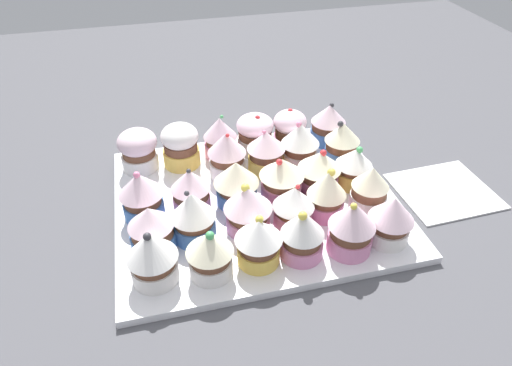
# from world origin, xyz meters

# --- Properties ---
(ground_plane) EXTENTS (1.80, 1.80, 0.03)m
(ground_plane) POSITION_xyz_m (0.00, 0.00, -0.01)
(ground_plane) COLOR #4C4C51
(baking_tray) EXTENTS (0.42, 0.36, 0.01)m
(baking_tray) POSITION_xyz_m (0.00, 0.00, 0.01)
(baking_tray) COLOR silver
(baking_tray) RESTS_ON ground_plane
(cupcake_0) EXTENTS (0.06, 0.06, 0.07)m
(cupcake_0) POSITION_xyz_m (-0.16, -0.13, 0.05)
(cupcake_0) COLOR #477AC6
(cupcake_0) RESTS_ON baking_tray
(cupcake_1) EXTENTS (0.06, 0.06, 0.07)m
(cupcake_1) POSITION_xyz_m (-0.09, -0.13, 0.05)
(cupcake_1) COLOR pink
(cupcake_1) RESTS_ON baking_tray
(cupcake_2) EXTENTS (0.06, 0.06, 0.07)m
(cupcake_2) POSITION_xyz_m (-0.03, -0.13, 0.05)
(cupcake_2) COLOR white
(cupcake_2) RESTS_ON baking_tray
(cupcake_3) EXTENTS (0.06, 0.06, 0.07)m
(cupcake_3) POSITION_xyz_m (0.03, -0.13, 0.05)
(cupcake_3) COLOR pink
(cupcake_3) RESTS_ON baking_tray
(cupcake_4) EXTENTS (0.06, 0.06, 0.07)m
(cupcake_4) POSITION_xyz_m (0.10, -0.12, 0.05)
(cupcake_4) COLOR #EFC651
(cupcake_4) RESTS_ON baking_tray
(cupcake_5) EXTENTS (0.06, 0.06, 0.07)m
(cupcake_5) POSITION_xyz_m (0.17, -0.13, 0.05)
(cupcake_5) COLOR white
(cupcake_5) RESTS_ON baking_tray
(cupcake_6) EXTENTS (0.06, 0.06, 0.07)m
(cupcake_6) POSITION_xyz_m (-0.16, -0.07, 0.05)
(cupcake_6) COLOR #477AC6
(cupcake_6) RESTS_ON baking_tray
(cupcake_7) EXTENTS (0.06, 0.06, 0.08)m
(cupcake_7) POSITION_xyz_m (-0.09, -0.07, 0.05)
(cupcake_7) COLOR white
(cupcake_7) RESTS_ON baking_tray
(cupcake_8) EXTENTS (0.06, 0.06, 0.08)m
(cupcake_8) POSITION_xyz_m (-0.03, -0.07, 0.05)
(cupcake_8) COLOR #EFC651
(cupcake_8) RESTS_ON baking_tray
(cupcake_9) EXTENTS (0.06, 0.06, 0.08)m
(cupcake_9) POSITION_xyz_m (0.03, -0.07, 0.05)
(cupcake_9) COLOR white
(cupcake_9) RESTS_ON baking_tray
(cupcake_10) EXTENTS (0.06, 0.06, 0.07)m
(cupcake_10) POSITION_xyz_m (-0.16, -0.00, 0.05)
(cupcake_10) COLOR #EFC651
(cupcake_10) RESTS_ON baking_tray
(cupcake_11) EXTENTS (0.07, 0.07, 0.07)m
(cupcake_11) POSITION_xyz_m (-0.10, -0.00, 0.05)
(cupcake_11) COLOR pink
(cupcake_11) RESTS_ON baking_tray
(cupcake_12) EXTENTS (0.07, 0.07, 0.08)m
(cupcake_12) POSITION_xyz_m (-0.04, 0.01, 0.05)
(cupcake_12) COLOR pink
(cupcake_12) RESTS_ON baking_tray
(cupcake_13) EXTENTS (0.07, 0.07, 0.07)m
(cupcake_13) POSITION_xyz_m (0.03, -0.00, 0.05)
(cupcake_13) COLOR #477AC6
(cupcake_13) RESTS_ON baking_tray
(cupcake_14) EXTENTS (0.06, 0.06, 0.07)m
(cupcake_14) POSITION_xyz_m (0.10, -0.00, 0.05)
(cupcake_14) COLOR pink
(cupcake_14) RESTS_ON baking_tray
(cupcake_15) EXTENTS (0.06, 0.06, 0.08)m
(cupcake_15) POSITION_xyz_m (0.17, 0.00, 0.05)
(cupcake_15) COLOR #477AC6
(cupcake_15) RESTS_ON baking_tray
(cupcake_16) EXTENTS (0.05, 0.05, 0.08)m
(cupcake_16) POSITION_xyz_m (-0.15, 0.06, 0.05)
(cupcake_16) COLOR white
(cupcake_16) RESTS_ON baking_tray
(cupcake_17) EXTENTS (0.06, 0.06, 0.08)m
(cupcake_17) POSITION_xyz_m (-0.09, 0.06, 0.05)
(cupcake_17) COLOR pink
(cupcake_17) RESTS_ON baking_tray
(cupcake_18) EXTENTS (0.06, 0.06, 0.07)m
(cupcake_18) POSITION_xyz_m (-0.04, 0.07, 0.05)
(cupcake_18) COLOR pink
(cupcake_18) RESTS_ON baking_tray
(cupcake_19) EXTENTS (0.07, 0.07, 0.08)m
(cupcake_19) POSITION_xyz_m (0.03, 0.06, 0.05)
(cupcake_19) COLOR pink
(cupcake_19) RESTS_ON baking_tray
(cupcake_20) EXTENTS (0.06, 0.06, 0.08)m
(cupcake_20) POSITION_xyz_m (0.10, 0.06, 0.05)
(cupcake_20) COLOR #477AC6
(cupcake_20) RESTS_ON baking_tray
(cupcake_21) EXTENTS (0.06, 0.06, 0.07)m
(cupcake_21) POSITION_xyz_m (0.16, 0.07, 0.05)
(cupcake_21) COLOR #477AC6
(cupcake_21) RESTS_ON baking_tray
(cupcake_22) EXTENTS (0.06, 0.06, 0.07)m
(cupcake_22) POSITION_xyz_m (-0.15, 0.13, 0.05)
(cupcake_22) COLOR white
(cupcake_22) RESTS_ON baking_tray
(cupcake_23) EXTENTS (0.06, 0.06, 0.08)m
(cupcake_23) POSITION_xyz_m (-0.09, 0.13, 0.05)
(cupcake_23) COLOR pink
(cupcake_23) RESTS_ON baking_tray
(cupcake_24) EXTENTS (0.06, 0.06, 0.08)m
(cupcake_24) POSITION_xyz_m (-0.03, 0.13, 0.05)
(cupcake_24) COLOR pink
(cupcake_24) RESTS_ON baking_tray
(cupcake_25) EXTENTS (0.06, 0.06, 0.07)m
(cupcake_25) POSITION_xyz_m (0.03, 0.12, 0.05)
(cupcake_25) COLOR #EFC651
(cupcake_25) RESTS_ON baking_tray
(cupcake_26) EXTENTS (0.06, 0.06, 0.07)m
(cupcake_26) POSITION_xyz_m (0.09, 0.13, 0.05)
(cupcake_26) COLOR white
(cupcake_26) RESTS_ON baking_tray
(cupcake_27) EXTENTS (0.06, 0.06, 0.08)m
(cupcake_27) POSITION_xyz_m (0.16, 0.12, 0.05)
(cupcake_27) COLOR white
(cupcake_27) RESTS_ON baking_tray
(napkin) EXTENTS (0.15, 0.14, 0.01)m
(napkin) POSITION_xyz_m (-0.30, 0.04, 0.00)
(napkin) COLOR white
(napkin) RESTS_ON ground_plane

